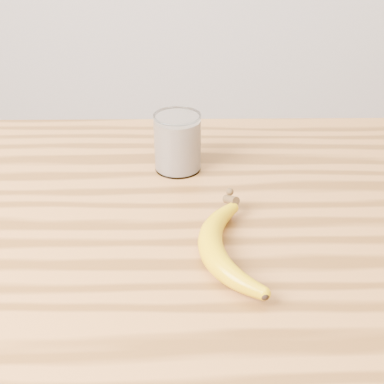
{
  "coord_description": "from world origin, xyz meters",
  "views": [
    {
      "loc": [
        -0.11,
        -0.69,
        1.37
      ],
      "look_at": [
        -0.1,
        0.04,
        0.93
      ],
      "focal_mm": 50.0,
      "sensor_mm": 36.0,
      "label": 1
    }
  ],
  "objects": [
    {
      "name": "table",
      "position": [
        0.0,
        0.0,
        0.77
      ],
      "size": [
        1.2,
        0.8,
        0.9
      ],
      "color": "#9B632E",
      "rests_on": "ground"
    },
    {
      "name": "smoothie_glass",
      "position": [
        -0.13,
        0.17,
        0.95
      ],
      "size": [
        0.08,
        0.08,
        0.11
      ],
      "color": "white",
      "rests_on": "table"
    },
    {
      "name": "banana",
      "position": [
        -0.08,
        -0.09,
        0.92
      ],
      "size": [
        0.14,
        0.31,
        0.04
      ],
      "primitive_type": null,
      "rotation": [
        0.0,
        0.0,
        0.12
      ],
      "color": "#C69B05",
      "rests_on": "table"
    }
  ]
}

